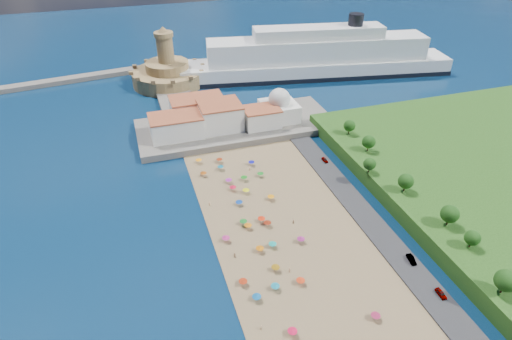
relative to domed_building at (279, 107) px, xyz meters
name	(u,v)px	position (x,y,z in m)	size (l,w,h in m)	color
ground	(268,233)	(-30.00, -71.00, -8.97)	(700.00, 700.00, 0.00)	#071938
terrace	(237,126)	(-20.00, 2.00, -7.47)	(90.00, 36.00, 3.00)	#59544C
jetty	(177,103)	(-42.00, 37.00, -7.77)	(18.00, 70.00, 2.40)	#59544C
waterfront_buildings	(208,117)	(-33.05, 2.64, -1.10)	(57.00, 29.00, 11.00)	silver
domed_building	(279,107)	(0.00, 0.00, 0.00)	(16.00, 16.00, 15.00)	silver
fortress	(168,73)	(-42.00, 67.00, -2.29)	(40.00, 40.00, 32.40)	#A78353
cruise_ship	(317,58)	(43.65, 54.11, 1.40)	(161.95, 50.26, 35.03)	black
beach_parasols	(272,254)	(-32.65, -82.47, -6.83)	(31.97, 115.46, 2.20)	gray
beachgoers	(250,223)	(-34.25, -65.59, -7.86)	(32.50, 89.98, 1.88)	tan
parked_cars	(388,232)	(6.00, -83.59, -7.59)	(2.24, 76.12, 1.44)	gray
hillside_trees	(426,201)	(19.01, -82.67, 1.10)	(12.85, 109.94, 7.24)	#382314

